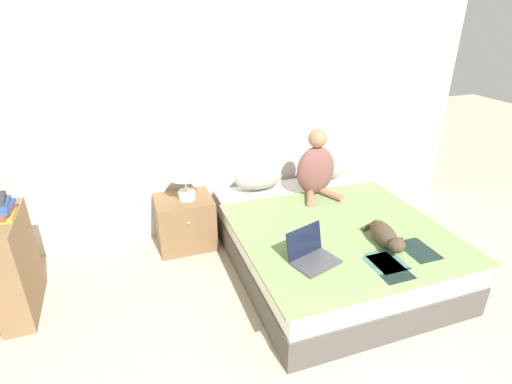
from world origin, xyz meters
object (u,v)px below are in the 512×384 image
object	(u,v)px
person_sitting	(316,168)
cat_tabby	(386,236)
table_lamp	(185,169)
nightstand	(185,222)
bed	(329,243)
pillow_far	(324,169)
laptop_open	(312,255)
pillow_near	(258,178)
bookshelf	(14,266)

from	to	relation	value
person_sitting	cat_tabby	world-z (taller)	person_sitting
table_lamp	nightstand	bearing A→B (deg)	161.17
cat_tabby	bed	bearing A→B (deg)	-147.77
nightstand	table_lamp	world-z (taller)	table_lamp
pillow_far	person_sitting	world-z (taller)	person_sitting
laptop_open	table_lamp	distance (m)	1.48
pillow_near	pillow_far	bearing A→B (deg)	0.00
cat_tabby	laptop_open	xyz separation A→B (m)	(-0.64, -0.00, -0.03)
person_sitting	table_lamp	size ratio (longest dim) A/B	1.48
pillow_far	nightstand	distance (m)	1.58
nightstand	bookshelf	size ratio (longest dim) A/B	0.66
pillow_near	pillow_far	size ratio (longest dim) A/B	1.00
person_sitting	bookshelf	world-z (taller)	person_sitting
bed	pillow_near	xyz separation A→B (m)	(-0.38, 0.85, 0.36)
pillow_far	table_lamp	size ratio (longest dim) A/B	1.12
cat_tabby	laptop_open	bearing A→B (deg)	-80.56
bed	pillow_near	bearing A→B (deg)	113.81
cat_tabby	nightstand	distance (m)	1.90
table_lamp	bed	bearing A→B (deg)	-34.36
bed	pillow_far	bearing A→B (deg)	66.22
pillow_near	nightstand	world-z (taller)	pillow_near
person_sitting	nightstand	size ratio (longest dim) A/B	1.23
pillow_far	bookshelf	distance (m)	2.99
pillow_near	cat_tabby	xyz separation A→B (m)	(0.58, -1.34, -0.03)
cat_tabby	laptop_open	world-z (taller)	laptop_open
pillow_far	table_lamp	bearing A→B (deg)	-177.08
person_sitting	cat_tabby	xyz separation A→B (m)	(0.09, -1.04, -0.19)
bookshelf	pillow_far	bearing A→B (deg)	11.05
laptop_open	nightstand	distance (m)	1.50
pillow_far	cat_tabby	bearing A→B (deg)	-97.08
nightstand	bed	bearing A→B (deg)	-33.94
nightstand	bookshelf	distance (m)	1.48
pillow_near	person_sitting	world-z (taller)	person_sitting
person_sitting	pillow_far	bearing A→B (deg)	49.45
bed	pillow_far	world-z (taller)	pillow_far
bed	laptop_open	xyz separation A→B (m)	(-0.44, -0.49, 0.29)
pillow_far	person_sitting	distance (m)	0.43
pillow_near	bookshelf	size ratio (longest dim) A/B	0.61
cat_tabby	table_lamp	world-z (taller)	table_lamp
person_sitting	bookshelf	distance (m)	2.70
pillow_far	nightstand	bearing A→B (deg)	-177.62
table_lamp	bookshelf	world-z (taller)	table_lamp
pillow_far	table_lamp	distance (m)	1.53
pillow_near	pillow_far	xyz separation A→B (m)	(0.75, 0.00, 0.00)
person_sitting	nightstand	distance (m)	1.40
laptop_open	cat_tabby	bearing A→B (deg)	-17.65
laptop_open	table_lamp	world-z (taller)	table_lamp
bed	table_lamp	size ratio (longest dim) A/B	4.46
pillow_far	cat_tabby	xyz separation A→B (m)	(-0.17, -1.34, -0.03)
pillow_near	pillow_far	world-z (taller)	same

